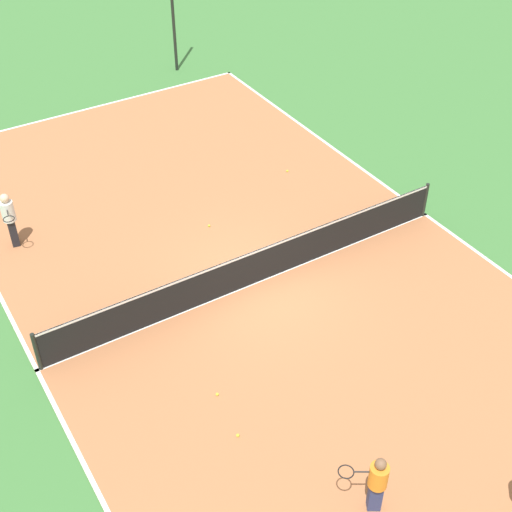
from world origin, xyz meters
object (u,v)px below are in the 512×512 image
object	(u,v)px
player_far_white	(9,217)
tennis_ball_right_alley	(217,394)
tennis_ball_far_baseline	(238,435)
tennis_ball_midcourt	(287,171)
fence_post_back_right	(172,5)
player_center_orange	(377,481)
tennis_ball_near_net	(209,226)
tennis_net	(256,266)

from	to	relation	value
player_far_white	tennis_ball_right_alley	distance (m)	8.01
tennis_ball_far_baseline	tennis_ball_right_alley	size ratio (longest dim) A/B	1.00
player_far_white	tennis_ball_right_alley	xyz separation A→B (m)	(2.13, -7.67, -0.92)
tennis_ball_midcourt	fence_post_back_right	world-z (taller)	fence_post_back_right
player_far_white	tennis_ball_far_baseline	size ratio (longest dim) A/B	24.53
player_center_orange	fence_post_back_right	distance (m)	20.61
tennis_ball_right_alley	tennis_ball_midcourt	bearing A→B (deg)	47.04
tennis_ball_right_alley	tennis_ball_near_net	size ratio (longest dim) A/B	1.00
tennis_ball_right_alley	tennis_ball_near_net	distance (m)	6.28
tennis_ball_far_baseline	tennis_ball_right_alley	bearing A→B (deg)	81.77
tennis_net	tennis_ball_far_baseline	size ratio (longest dim) A/B	170.79
tennis_net	tennis_ball_near_net	bearing A→B (deg)	87.25
player_far_white	tennis_ball_far_baseline	xyz separation A→B (m)	(1.96, -8.85, -0.92)
tennis_net	tennis_ball_right_alley	xyz separation A→B (m)	(-2.72, -2.79, -0.52)
player_center_orange	tennis_ball_far_baseline	size ratio (longest dim) A/B	21.41
tennis_ball_midcourt	tennis_ball_near_net	bearing A→B (deg)	-159.96
player_far_white	tennis_ball_near_net	size ratio (longest dim) A/B	24.53
tennis_ball_midcourt	tennis_ball_near_net	distance (m)	3.80
tennis_ball_near_net	fence_post_back_right	world-z (taller)	fence_post_back_right
tennis_ball_far_baseline	tennis_ball_midcourt	size ratio (longest dim) A/B	1.00
player_far_white	fence_post_back_right	xyz separation A→B (m)	(9.07, 8.12, 1.64)
tennis_net	tennis_ball_midcourt	xyz separation A→B (m)	(3.70, 4.10, -0.52)
fence_post_back_right	tennis_net	bearing A→B (deg)	-107.98
tennis_ball_far_baseline	fence_post_back_right	xyz separation A→B (m)	(7.11, 16.97, 2.57)
player_center_orange	tennis_ball_far_baseline	world-z (taller)	player_center_orange
player_far_white	tennis_ball_right_alley	bearing A→B (deg)	26.46
player_center_orange	tennis_ball_near_net	world-z (taller)	player_center_orange
player_center_orange	tennis_ball_near_net	size ratio (longest dim) A/B	21.41
tennis_ball_far_baseline	tennis_ball_near_net	distance (m)	7.42
player_far_white	tennis_ball_right_alley	world-z (taller)	player_far_white
tennis_ball_far_baseline	tennis_ball_right_alley	world-z (taller)	same
player_center_orange	tennis_ball_far_baseline	bearing A→B (deg)	-31.64
tennis_ball_far_baseline	tennis_ball_midcourt	world-z (taller)	same
player_center_orange	fence_post_back_right	xyz separation A→B (m)	(5.75, 19.71, 1.78)
fence_post_back_right	tennis_ball_far_baseline	bearing A→B (deg)	-112.72
fence_post_back_right	tennis_ball_midcourt	bearing A→B (deg)	-93.32
tennis_ball_midcourt	tennis_ball_right_alley	world-z (taller)	same
tennis_ball_far_baseline	tennis_ball_right_alley	distance (m)	1.19
player_center_orange	fence_post_back_right	bearing A→B (deg)	-74.21
tennis_ball_midcourt	tennis_ball_right_alley	distance (m)	9.42
player_far_white	tennis_ball_midcourt	bearing A→B (deg)	95.74
player_far_white	player_center_orange	bearing A→B (deg)	26.89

